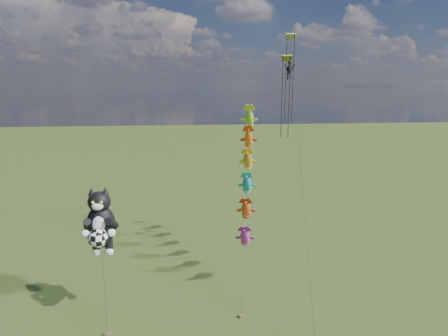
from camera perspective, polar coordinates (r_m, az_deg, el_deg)
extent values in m
plane|color=#22380E|center=(32.98, -15.71, -20.88)|extent=(300.00, 300.00, 0.00)
cube|color=brown|center=(31.10, -17.31, -23.00)|extent=(0.40, 0.30, 0.22)
cylinder|color=black|center=(30.73, -17.73, -17.13)|extent=(0.58, 2.68, 5.72)
ellipsoid|color=black|center=(30.39, -18.21, -8.27)|extent=(2.47, 2.16, 3.18)
ellipsoid|color=black|center=(29.71, -18.49, -4.92)|extent=(1.94, 1.81, 1.61)
cone|color=black|center=(29.59, -19.54, -3.36)|extent=(0.65, 0.65, 0.60)
cone|color=black|center=(29.38, -17.65, -3.34)|extent=(0.65, 0.65, 0.60)
ellipsoid|color=white|center=(29.15, -18.72, -5.57)|extent=(0.90, 0.56, 0.58)
ellipsoid|color=white|center=(29.61, -18.53, -8.23)|extent=(1.05, 0.55, 1.31)
sphere|color=gold|center=(29.06, -19.37, -5.00)|extent=(0.24, 0.24, 0.24)
sphere|color=gold|center=(28.93, -18.22, -4.99)|extent=(0.24, 0.24, 0.24)
sphere|color=white|center=(29.74, -20.38, -9.40)|extent=(0.60, 0.60, 0.60)
sphere|color=white|center=(29.34, -16.75, -9.44)|extent=(0.60, 0.60, 0.60)
sphere|color=white|center=(31.16, -18.91, -12.04)|extent=(0.64, 0.64, 0.64)
sphere|color=white|center=(30.96, -17.07, -12.08)|extent=(0.64, 0.64, 0.64)
sphere|color=white|center=(29.35, -18.66, -10.09)|extent=(1.44, 1.44, 1.44)
cube|color=brown|center=(31.72, 2.75, -21.62)|extent=(0.40, 0.30, 0.22)
cylinder|color=black|center=(35.40, 3.50, -2.54)|extent=(3.29, 15.50, 17.22)
ellipsoid|color=#D833B1|center=(33.32, 3.20, -10.38)|extent=(1.26, 2.35, 2.33)
ellipsoid|color=orange|center=(34.30, 3.36, -6.27)|extent=(1.26, 2.35, 2.33)
ellipsoid|color=#1972BF|center=(35.44, 3.50, -2.41)|extent=(1.26, 2.35, 2.33)
ellipsoid|color=red|center=(36.74, 3.64, 1.20)|extent=(1.26, 2.35, 2.33)
ellipsoid|color=orange|center=(38.17, 3.76, 4.55)|extent=(1.26, 2.35, 2.33)
ellipsoid|color=green|center=(39.72, 3.88, 7.65)|extent=(1.26, 2.35, 2.33)
cylinder|color=black|center=(30.99, 11.68, -0.35)|extent=(2.40, 16.93, 22.02)
cube|color=green|center=(35.63, 9.56, 16.19)|extent=(1.06, 0.75, 0.57)
cylinder|color=black|center=(35.47, 8.82, 10.24)|extent=(0.08, 0.08, 7.42)
cylinder|color=black|center=(35.65, 9.87, 10.21)|extent=(0.08, 0.08, 7.42)
cube|color=blue|center=(38.98, 10.16, 19.13)|extent=(1.13, 0.79, 0.59)
cylinder|color=black|center=(38.59, 9.39, 12.84)|extent=(0.08, 0.08, 8.58)
cylinder|color=black|center=(38.79, 10.44, 12.80)|extent=(0.08, 0.08, 8.58)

